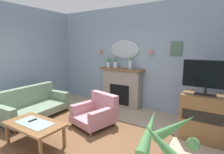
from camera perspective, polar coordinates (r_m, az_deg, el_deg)
floor at (r=3.64m, az=-14.10°, el=-20.93°), size 6.26×6.21×0.10m
wall_back at (r=5.31m, az=6.53°, el=6.33°), size 6.26×0.10×2.96m
patterned_rug at (r=3.73m, az=-11.78°, el=-19.03°), size 3.20×2.40×0.01m
fireplace at (r=5.35m, az=3.07°, el=-3.43°), size 1.36×0.36×1.16m
mantel_vase_right at (r=5.45m, az=-1.14°, el=4.71°), size 0.12×0.12×0.33m
mantel_vase_left at (r=5.31m, az=1.11°, el=4.57°), size 0.13×0.13×0.34m
mantel_vase_centre at (r=5.07m, az=5.96°, el=4.89°), size 0.10×0.10×0.41m
wall_mirror at (r=5.34m, az=3.94°, el=8.87°), size 0.96×0.06×0.56m
wall_sconce_left at (r=5.75m, az=-3.84°, el=8.44°), size 0.14×0.14×0.14m
wall_sconce_right at (r=4.94m, az=12.41°, el=8.01°), size 0.14×0.14×0.14m
framed_picture at (r=4.81m, az=20.07°, el=8.69°), size 0.28×0.03×0.36m
coffee_table at (r=3.58m, az=-23.79°, el=-14.28°), size 1.10×0.60×0.45m
tv_remote at (r=3.65m, az=-24.29°, el=-12.68°), size 0.04×0.16×0.02m
floral_couch at (r=5.02m, az=-24.40°, el=-8.16°), size 0.95×1.76×0.76m
armchair_beside_couch at (r=4.15m, az=-5.03°, el=-11.24°), size 0.97×0.98×0.71m
tv_cabinet at (r=3.93m, az=27.40°, el=-11.30°), size 0.80×0.57×0.90m
tv_flatscreen at (r=3.72m, az=28.33°, el=0.15°), size 0.84×0.24×0.65m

